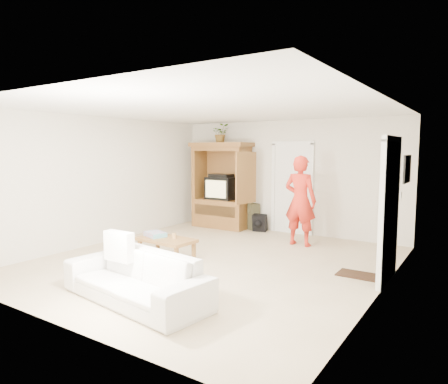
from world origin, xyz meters
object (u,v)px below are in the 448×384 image
Objects in this scene: armoire at (222,191)px; man at (300,201)px; sofa at (135,277)px; coffee_table at (166,241)px.

armoire is 1.16× the size of man.
armoire is 2.45m from man.
sofa is at bearing -69.22° from armoire.
sofa is 1.99× the size of coffee_table.
man is 0.86× the size of sofa.
coffee_table is at bearing -74.81° from armoire.
coffee_table is at bearing 127.35° from sofa.
coffee_table is (0.81, -3.00, -0.58)m from armoire.
armoire is 1.97× the size of coffee_table.
man is 4.06m from sofa.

